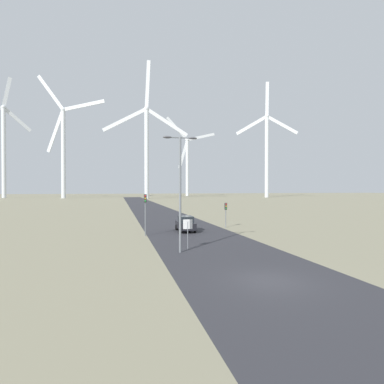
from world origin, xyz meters
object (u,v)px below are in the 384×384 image
at_px(streetlamp, 180,179).
at_px(wind_turbine_right, 187,160).
at_px(wind_turbine_center, 147,142).
at_px(wind_turbine_far_left, 4,143).
at_px(car_approaching, 186,224).
at_px(traffic_light_post_near_left, 145,206).
at_px(traffic_light_post_near_right, 226,209).
at_px(stop_sign_near, 188,228).
at_px(wind_turbine_left, 63,142).
at_px(wind_turbine_far_right, 267,147).

relative_size(streetlamp, wind_turbine_right, 0.17).
relative_size(streetlamp, wind_turbine_center, 0.13).
bearing_deg(wind_turbine_far_left, car_approaching, -65.44).
relative_size(traffic_light_post_near_left, wind_turbine_center, 0.06).
distance_m(car_approaching, wind_turbine_far_left, 168.28).
xyz_separation_m(streetlamp, traffic_light_post_near_right, (8.81, 13.41, -3.43)).
relative_size(streetlamp, traffic_light_post_near_left, 2.06).
height_order(stop_sign_near, wind_turbine_left, wind_turbine_left).
bearing_deg(car_approaching, traffic_light_post_near_right, 20.24).
height_order(streetlamp, wind_turbine_far_left, wind_turbine_far_left).
height_order(car_approaching, wind_turbine_left, wind_turbine_left).
height_order(streetlamp, wind_turbine_far_right, wind_turbine_far_right).
distance_m(streetlamp, wind_turbine_far_left, 176.56).
xyz_separation_m(car_approaching, wind_turbine_left, (-35.81, 135.87, 28.68)).
height_order(traffic_light_post_near_left, car_approaching, traffic_light_post_near_left).
xyz_separation_m(wind_turbine_far_left, wind_turbine_far_right, (145.70, -25.72, -0.85)).
distance_m(wind_turbine_far_left, wind_turbine_far_right, 147.95).
bearing_deg(traffic_light_post_near_left, streetlamp, -77.75).
bearing_deg(wind_turbine_center, wind_turbine_left, 158.99).
bearing_deg(traffic_light_post_near_left, wind_turbine_center, 84.66).
bearing_deg(traffic_light_post_near_right, stop_sign_near, -122.89).
bearing_deg(wind_turbine_left, traffic_light_post_near_left, -77.39).
relative_size(wind_turbine_left, wind_turbine_center, 0.94).
relative_size(stop_sign_near, traffic_light_post_near_left, 0.56).
height_order(wind_turbine_far_left, wind_turbine_right, wind_turbine_far_left).
bearing_deg(wind_turbine_left, wind_turbine_far_right, -5.50).
bearing_deg(wind_turbine_center, traffic_light_post_near_right, -90.30).
bearing_deg(streetlamp, traffic_light_post_near_right, 56.68).
bearing_deg(stop_sign_near, car_approaching, 78.36).
xyz_separation_m(traffic_light_post_near_right, wind_turbine_far_right, (70.97, 122.86, 26.86)).
height_order(streetlamp, stop_sign_near, streetlamp).
distance_m(streetlamp, traffic_light_post_near_left, 9.54).
xyz_separation_m(stop_sign_near, car_approaching, (2.08, 10.11, -0.82)).
xyz_separation_m(wind_turbine_far_left, wind_turbine_center, (75.35, -31.11, -0.93)).
relative_size(traffic_light_post_near_right, wind_turbine_far_left, 0.05).
bearing_deg(streetlamp, wind_turbine_far_left, 112.14).
xyz_separation_m(wind_turbine_center, wind_turbine_right, (33.45, 52.40, -3.92)).
bearing_deg(traffic_light_post_near_left, car_approaching, 24.72).
bearing_deg(streetlamp, wind_turbine_center, 85.88).
relative_size(traffic_light_post_near_right, wind_turbine_right, 0.06).
bearing_deg(wind_turbine_far_right, wind_turbine_right, 128.13).
distance_m(traffic_light_post_near_left, wind_turbine_left, 143.97).
bearing_deg(wind_turbine_right, stop_sign_near, -102.99).
height_order(car_approaching, wind_turbine_far_right, wind_turbine_far_right).
height_order(traffic_light_post_near_right, car_approaching, traffic_light_post_near_right).
relative_size(stop_sign_near, wind_turbine_left, 0.04).
bearing_deg(wind_turbine_center, wind_turbine_far_left, 157.57).
bearing_deg(streetlamp, wind_turbine_right, 76.83).
bearing_deg(streetlamp, traffic_light_post_near_left, 102.25).
bearing_deg(stop_sign_near, wind_turbine_far_left, 112.55).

